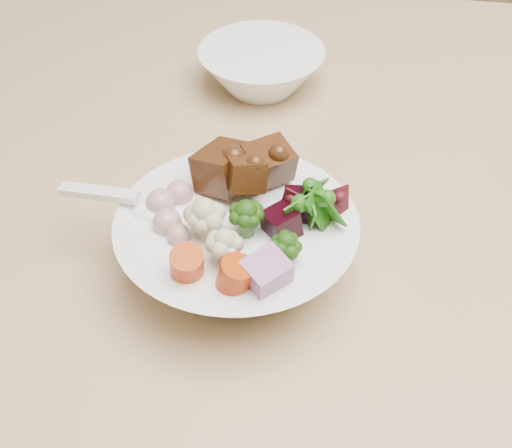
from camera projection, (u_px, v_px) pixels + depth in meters
name	position (u px, v px, depth m)	size (l,w,h in m)	color
chair_far	(329.00, 118.00, 1.55)	(0.44, 0.44, 0.79)	tan
food_bowl	(239.00, 242.00, 0.65)	(0.22, 0.22, 0.12)	white
soup_spoon	(139.00, 207.00, 0.65)	(0.12, 0.06, 0.02)	white
side_bowl	(261.00, 69.00, 0.90)	(0.16, 0.16, 0.05)	white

